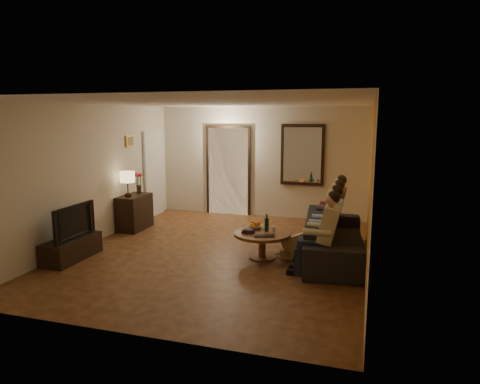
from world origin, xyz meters
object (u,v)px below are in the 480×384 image
(sofa, at_px, (335,237))
(person_a, at_px, (324,237))
(dresser, at_px, (135,212))
(laptop, at_px, (264,237))
(coffee_table, at_px, (262,245))
(table_lamp, at_px, (128,184))
(person_b, at_px, (328,227))
(wine_bottle, at_px, (267,222))
(tv_stand, at_px, (72,249))
(person_c, at_px, (331,219))
(dog, at_px, (296,243))
(bowl, at_px, (255,227))
(person_d, at_px, (334,212))
(tv, at_px, (70,222))

(sofa, xyz_separation_m, person_a, (-0.10, -0.90, 0.24))
(dresser, xyz_separation_m, laptop, (3.16, -1.36, 0.10))
(sofa, distance_m, coffee_table, 1.23)
(dresser, bearing_deg, person_a, -21.38)
(table_lamp, distance_m, person_a, 4.37)
(person_b, bearing_deg, wine_bottle, 178.31)
(person_a, bearing_deg, dresser, 158.62)
(dresser, distance_m, tv_stand, 2.06)
(dresser, distance_m, table_lamp, 0.67)
(person_c, bearing_deg, wine_bottle, -150.77)
(coffee_table, distance_m, wine_bottle, 0.40)
(tv_stand, xyz_separation_m, sofa, (4.22, 1.34, 0.18))
(dog, xyz_separation_m, wine_bottle, (-0.50, -0.03, 0.32))
(dresser, height_order, bowl, dresser)
(wine_bottle, bearing_deg, sofa, 13.57)
(laptop, bearing_deg, wine_bottle, 81.24)
(bowl, bearing_deg, table_lamp, 167.37)
(table_lamp, bearing_deg, laptop, -19.94)
(table_lamp, height_order, person_b, table_lamp)
(sofa, xyz_separation_m, dog, (-0.62, -0.24, -0.08))
(person_b, distance_m, dog, 0.61)
(person_b, bearing_deg, person_c, 90.00)
(dog, bearing_deg, tv_stand, -156.49)
(table_lamp, relative_size, laptop, 1.64)
(tv_stand, bearing_deg, person_d, 28.45)
(sofa, distance_m, wine_bottle, 1.18)
(wine_bottle, bearing_deg, person_a, -31.74)
(tv_stand, bearing_deg, bowl, 22.40)
(person_c, distance_m, coffee_table, 1.32)
(table_lamp, height_order, sofa, table_lamp)
(tv_stand, relative_size, sofa, 0.44)
(sofa, relative_size, bowl, 9.55)
(tv_stand, height_order, sofa, sofa)
(tv, distance_m, laptop, 3.23)
(dresser, xyz_separation_m, dog, (3.60, -0.95, -0.09))
(table_lamp, bearing_deg, person_b, -10.90)
(bowl, bearing_deg, dog, -6.70)
(dog, bearing_deg, sofa, 27.36)
(table_lamp, bearing_deg, dresser, 90.00)
(tv_stand, bearing_deg, dog, 16.96)
(coffee_table, bearing_deg, dog, 13.75)
(person_c, xyz_separation_m, laptop, (-0.97, -0.95, -0.14))
(person_a, xyz_separation_m, coffee_table, (-1.07, 0.53, -0.38))
(person_a, height_order, coffee_table, person_a)
(person_a, height_order, wine_bottle, person_a)
(tv_stand, xyz_separation_m, person_b, (4.12, 1.04, 0.42))
(dresser, bearing_deg, laptop, -23.38)
(person_c, distance_m, person_d, 0.60)
(dog, distance_m, wine_bottle, 0.60)
(person_c, height_order, person_d, same)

